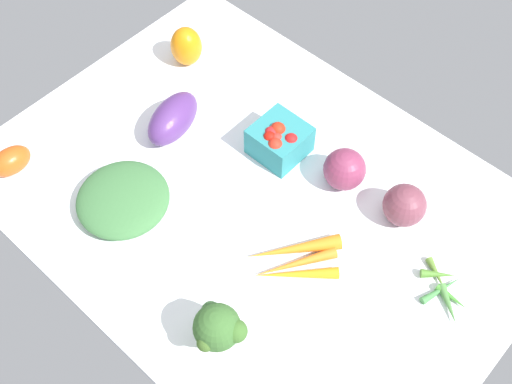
% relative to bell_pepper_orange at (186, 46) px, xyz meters
% --- Properties ---
extents(tablecloth, '(1.04, 0.76, 0.02)m').
position_rel_bell_pepper_orange_xyz_m(tablecloth, '(-0.37, 0.17, -0.06)').
color(tablecloth, white).
rests_on(tablecloth, ground).
extents(bell_pepper_orange, '(0.10, 0.10, 0.09)m').
position_rel_bell_pepper_orange_xyz_m(bell_pepper_orange, '(0.00, 0.00, 0.00)').
color(bell_pepper_orange, orange).
rests_on(bell_pepper_orange, tablecloth).
extents(red_onion_center, '(0.08, 0.08, 0.08)m').
position_rel_bell_pepper_orange_xyz_m(red_onion_center, '(-0.60, 0.02, -0.01)').
color(red_onion_center, brown).
rests_on(red_onion_center, tablecloth).
extents(leafy_greens_clump, '(0.23, 0.24, 0.05)m').
position_rel_bell_pepper_orange_xyz_m(leafy_greens_clump, '(-0.19, 0.36, -0.02)').
color(leafy_greens_clump, '#3D733E').
rests_on(leafy_greens_clump, tablecloth).
extents(okra_pile, '(0.12, 0.09, 0.02)m').
position_rel_bell_pepper_orange_xyz_m(okra_pile, '(-0.75, 0.09, -0.04)').
color(okra_pile, '#4B823E').
rests_on(okra_pile, tablecloth).
extents(red_onion_near_basket, '(0.08, 0.08, 0.08)m').
position_rel_bell_pepper_orange_xyz_m(red_onion_near_basket, '(-0.47, 0.03, -0.01)').
color(red_onion_near_basket, '#823151').
rests_on(red_onion_near_basket, tablecloth).
extents(roma_tomato, '(0.06, 0.09, 0.05)m').
position_rel_bell_pepper_orange_xyz_m(roma_tomato, '(0.04, 0.45, -0.02)').
color(roma_tomato, '#D24F17').
rests_on(roma_tomato, tablecloth).
extents(berry_basket, '(0.10, 0.10, 0.08)m').
position_rel_bell_pepper_orange_xyz_m(berry_basket, '(-0.32, 0.06, -0.01)').
color(berry_basket, teal).
rests_on(berry_basket, tablecloth).
extents(broccoli_head, '(0.09, 0.09, 0.11)m').
position_rel_bell_pepper_orange_xyz_m(broccoli_head, '(-0.52, 0.43, 0.02)').
color(broccoli_head, '#A2C277').
rests_on(broccoli_head, tablecloth).
extents(carrot_bunch, '(0.16, 0.17, 0.03)m').
position_rel_bell_pepper_orange_xyz_m(carrot_bunch, '(-0.51, 0.23, -0.03)').
color(carrot_bunch, orange).
rests_on(carrot_bunch, tablecloth).
extents(eggplant, '(0.11, 0.16, 0.08)m').
position_rel_bell_pepper_orange_xyz_m(eggplant, '(-0.13, 0.16, -0.01)').
color(eggplant, '#542F75').
rests_on(eggplant, tablecloth).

